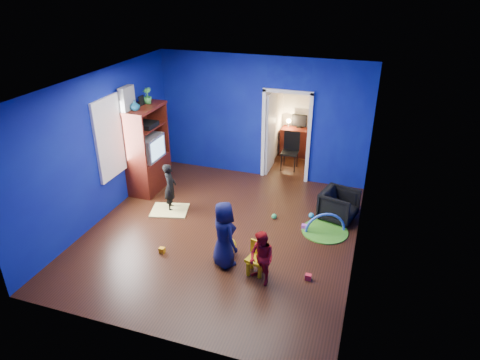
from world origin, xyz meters
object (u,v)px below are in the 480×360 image
(tv_armoire, at_px, (147,149))
(kid_chair, at_px, (256,260))
(armchair, at_px, (339,205))
(child_black, at_px, (170,187))
(hopper_ball, at_px, (227,246))
(study_desk, at_px, (297,142))
(crt_tv, at_px, (149,147))
(toddler_red, at_px, (262,258))
(child_navy, at_px, (224,235))
(play_mat, at_px, (325,231))
(vase, at_px, (135,105))
(folding_chair, at_px, (290,152))

(tv_armoire, distance_m, kid_chair, 3.95)
(armchair, bearing_deg, child_black, 116.86)
(hopper_ball, distance_m, study_desk, 4.92)
(tv_armoire, bearing_deg, study_desk, 46.98)
(armchair, bearing_deg, crt_tv, 104.89)
(armchair, xyz_separation_m, study_desk, (-1.47, 3.03, 0.06))
(toddler_red, height_order, crt_tv, crt_tv)
(child_black, height_order, hopper_ball, child_black)
(child_navy, relative_size, kid_chair, 2.39)
(kid_chair, relative_size, play_mat, 0.56)
(toddler_red, bearing_deg, armchair, 100.83)
(child_black, relative_size, hopper_ball, 2.93)
(armchair, relative_size, child_navy, 0.57)
(child_navy, bearing_deg, child_black, 0.83)
(armchair, distance_m, tv_armoire, 4.34)
(vase, height_order, study_desk, vase)
(tv_armoire, xyz_separation_m, hopper_ball, (2.57, -1.89, -0.80))
(hopper_ball, relative_size, study_desk, 0.40)
(child_black, xyz_separation_m, study_desk, (1.93, 3.74, -0.14))
(child_navy, bearing_deg, study_desk, -52.00)
(armchair, distance_m, study_desk, 3.37)
(child_black, height_order, kid_chair, child_black)
(armchair, bearing_deg, vase, 108.89)
(folding_chair, bearing_deg, crt_tv, -143.44)
(vase, height_order, folding_chair, vase)
(child_navy, bearing_deg, tv_armoire, 1.00)
(kid_chair, xyz_separation_m, play_mat, (0.93, 1.62, -0.24))
(armchair, xyz_separation_m, kid_chair, (-1.10, -2.20, -0.06))
(vase, distance_m, hopper_ball, 3.56)
(vase, bearing_deg, folding_chair, 39.95)
(tv_armoire, distance_m, play_mat, 4.27)
(child_black, bearing_deg, study_desk, -49.98)
(kid_chair, distance_m, play_mat, 1.88)
(hopper_ball, bearing_deg, child_navy, -78.69)
(toddler_red, relative_size, study_desk, 1.06)
(hopper_ball, bearing_deg, vase, 148.23)
(hopper_ball, bearing_deg, study_desk, 87.03)
(study_desk, bearing_deg, kid_chair, -85.90)
(hopper_ball, xyz_separation_m, folding_chair, (0.25, 3.95, 0.28))
(child_navy, relative_size, vase, 5.65)
(child_navy, distance_m, vase, 3.52)
(child_navy, xyz_separation_m, kid_chair, (0.58, -0.07, -0.35))
(kid_chair, bearing_deg, hopper_ball, 168.09)
(vase, distance_m, study_desk, 4.67)
(tv_armoire, relative_size, folding_chair, 2.13)
(kid_chair, distance_m, study_desk, 5.24)
(kid_chair, bearing_deg, study_desk, 108.86)
(child_black, height_order, study_desk, child_black)
(crt_tv, xyz_separation_m, folding_chair, (2.78, 2.06, -0.56))
(child_navy, height_order, folding_chair, child_navy)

